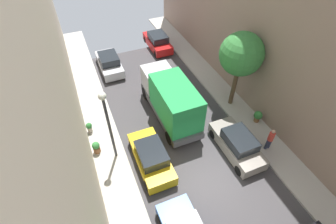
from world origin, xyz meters
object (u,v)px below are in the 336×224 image
at_px(parked_car_right_2, 237,144).
at_px(parked_car_right_3, 158,42).
at_px(parked_car_left_3, 151,157).
at_px(street_tree_1, 241,55).
at_px(potted_plant_4, 96,147).
at_px(potted_plant_1, 89,127).
at_px(delivery_truck, 171,99).
at_px(parked_car_left_4, 109,63).
at_px(pedestrian, 270,139).
at_px(lamp_post, 107,117).
at_px(potted_plant_0, 258,116).

relative_size(parked_car_right_2, parked_car_right_3, 1.00).
height_order(parked_car_left_3, street_tree_1, street_tree_1).
bearing_deg(potted_plant_4, potted_plant_1, 93.14).
xyz_separation_m(parked_car_left_3, delivery_truck, (2.70, 3.35, 1.07)).
height_order(parked_car_left_4, delivery_truck, delivery_truck).
height_order(parked_car_right_2, potted_plant_4, parked_car_right_2).
height_order(delivery_truck, pedestrian, delivery_truck).
relative_size(delivery_truck, lamp_post, 1.27).
xyz_separation_m(parked_car_left_4, lamp_post, (-1.90, -9.71, 2.87)).
relative_size(pedestrian, potted_plant_0, 1.93).
bearing_deg(parked_car_left_3, street_tree_1, 20.87).
bearing_deg(potted_plant_1, potted_plant_4, -86.86).
relative_size(pedestrian, lamp_post, 0.33).
distance_m(potted_plant_0, potted_plant_1, 11.84).
bearing_deg(parked_car_right_3, potted_plant_4, -127.39).
height_order(parked_car_right_3, delivery_truck, delivery_truck).
relative_size(parked_car_right_2, potted_plant_1, 5.36).
height_order(street_tree_1, potted_plant_4, street_tree_1).
height_order(parked_car_right_3, potted_plant_0, parked_car_right_3).
xyz_separation_m(potted_plant_1, potted_plant_4, (0.11, -1.92, 0.02)).
bearing_deg(parked_car_left_3, lamp_post, 143.73).
height_order(pedestrian, lamp_post, lamp_post).
xyz_separation_m(delivery_truck, pedestrian, (4.65, -5.17, -0.71)).
xyz_separation_m(parked_car_left_4, parked_car_right_3, (5.40, 1.96, 0.00)).
xyz_separation_m(pedestrian, potted_plant_4, (-10.30, 3.95, -0.47)).
distance_m(potted_plant_1, potted_plant_4, 1.93).
relative_size(parked_car_left_4, pedestrian, 2.44).
xyz_separation_m(parked_car_left_4, parked_car_right_2, (5.40, -12.26, 0.00)).
relative_size(street_tree_1, potted_plant_0, 6.53).
bearing_deg(potted_plant_1, parked_car_right_3, 46.79).
height_order(parked_car_left_3, parked_car_right_3, same).
xyz_separation_m(parked_car_right_2, delivery_truck, (-2.70, 4.50, 1.07)).
relative_size(parked_car_right_2, pedestrian, 2.44).
height_order(parked_car_left_4, lamp_post, lamp_post).
relative_size(parked_car_left_4, parked_car_right_2, 1.00).
bearing_deg(potted_plant_1, street_tree_1, -6.29).
bearing_deg(delivery_truck, parked_car_left_3, -128.87).
bearing_deg(lamp_post, delivery_truck, 23.04).
bearing_deg(delivery_truck, potted_plant_0, -27.75).
distance_m(parked_car_left_4, potted_plant_0, 13.46).
height_order(parked_car_left_3, delivery_truck, delivery_truck).
height_order(parked_car_right_3, pedestrian, pedestrian).
bearing_deg(parked_car_right_3, parked_car_left_4, -160.08).
bearing_deg(delivery_truck, street_tree_1, -5.40).
bearing_deg(potted_plant_4, parked_car_left_3, -35.92).
relative_size(parked_car_left_4, potted_plant_0, 4.72).
relative_size(potted_plant_4, lamp_post, 0.17).
distance_m(parked_car_right_2, delivery_truck, 5.36).
relative_size(parked_car_right_2, potted_plant_0, 4.72).
height_order(potted_plant_0, lamp_post, lamp_post).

